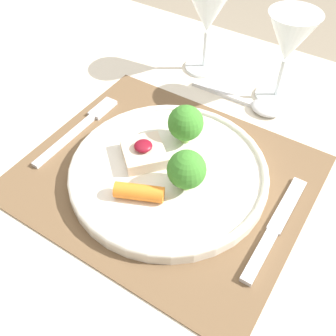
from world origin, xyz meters
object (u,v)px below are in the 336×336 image
(wine_glass_near, at_px, (289,41))
(fork, at_px, (82,125))
(wine_glass_far, at_px, (208,13))
(dinner_plate, at_px, (169,168))
(knife, at_px, (272,233))
(spoon, at_px, (259,105))

(wine_glass_near, bearing_deg, fork, -133.20)
(wine_glass_far, bearing_deg, dinner_plate, -70.95)
(fork, distance_m, knife, 0.36)
(knife, relative_size, wine_glass_far, 1.18)
(wine_glass_near, bearing_deg, knife, -68.85)
(dinner_plate, xyz_separation_m, spoon, (0.05, 0.23, -0.01))
(dinner_plate, xyz_separation_m, fork, (-0.19, 0.01, -0.01))
(spoon, height_order, wine_glass_far, wine_glass_far)
(knife, xyz_separation_m, wine_glass_near, (-0.11, 0.29, 0.11))
(fork, distance_m, spoon, 0.32)
(fork, distance_m, wine_glass_far, 0.31)
(wine_glass_near, height_order, wine_glass_far, wine_glass_far)
(spoon, distance_m, wine_glass_far, 0.19)
(fork, distance_m, wine_glass_near, 0.38)
(dinner_plate, height_order, wine_glass_near, wine_glass_near)
(knife, bearing_deg, wine_glass_far, 134.38)
(knife, xyz_separation_m, wine_glass_far, (-0.27, 0.30, 0.11))
(dinner_plate, distance_m, wine_glass_near, 0.30)
(fork, height_order, wine_glass_near, wine_glass_near)
(knife, bearing_deg, wine_glass_near, 113.45)
(spoon, bearing_deg, wine_glass_far, 160.24)
(wine_glass_near, xyz_separation_m, wine_glass_far, (-0.16, 0.01, 0.00))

